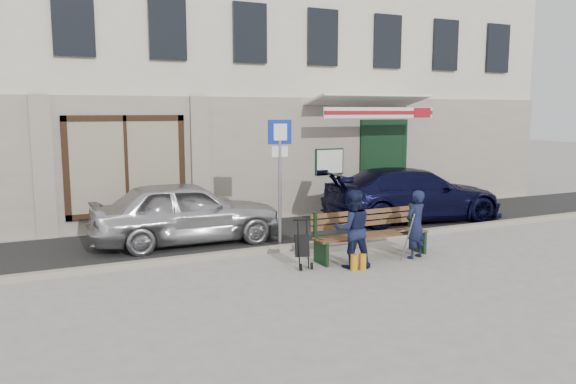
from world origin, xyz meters
TOP-DOWN VIEW (x-y plane):
  - ground at (0.00, 0.00)m, footprint 80.00×80.00m
  - asphalt_lane at (0.00, 3.10)m, footprint 60.00×3.20m
  - curb at (0.00, 1.50)m, footprint 60.00×0.18m
  - building at (0.01, 8.45)m, footprint 20.00×8.27m
  - car_silver at (-2.27, 2.99)m, footprint 4.10×1.73m
  - car_navy at (3.75, 3.00)m, footprint 4.99×2.55m
  - parking_sign at (-0.63, 1.74)m, footprint 0.49×0.11m
  - bench at (0.64, 0.31)m, footprint 2.40×1.17m
  - man at (1.43, -0.09)m, footprint 0.56×0.44m
  - woman at (-0.02, -0.14)m, footprint 0.82×0.72m
  - stroller at (-0.87, 0.22)m, footprint 0.31×0.40m

SIDE VIEW (x-z plane):
  - ground at x=0.00m, z-range 0.00..0.00m
  - asphalt_lane at x=0.00m, z-range 0.00..0.01m
  - curb at x=0.00m, z-range 0.00..0.12m
  - stroller at x=-0.87m, z-range -0.05..0.83m
  - bench at x=0.64m, z-range -0.03..0.95m
  - man at x=1.43m, z-range 0.00..1.33m
  - car_silver at x=-2.27m, z-range 0.00..1.38m
  - car_navy at x=3.75m, z-range 0.00..1.39m
  - woman at x=-0.02m, z-range 0.00..1.43m
  - parking_sign at x=-0.63m, z-range 0.45..3.12m
  - building at x=0.01m, z-range -0.03..9.97m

